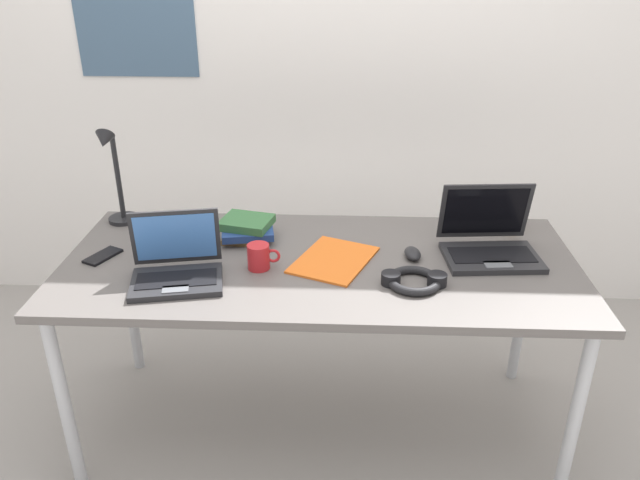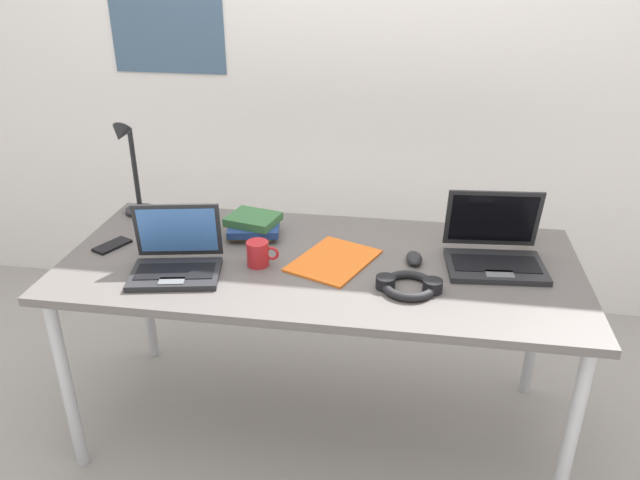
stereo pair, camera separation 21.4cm
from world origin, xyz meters
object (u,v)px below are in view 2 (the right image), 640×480
at_px(computer_mouse, 414,258).
at_px(pill_bottle, 527,228).
at_px(laptop_near_mouse, 176,260).
at_px(book_stack, 253,226).
at_px(desk_lamp, 131,170).
at_px(cell_phone, 112,245).
at_px(coffee_mug, 258,254).
at_px(laptop_back_right, 495,251).
at_px(paper_folder_near_lamp, 334,260).
at_px(headphones, 409,285).

height_order(computer_mouse, pill_bottle, pill_bottle).
xyz_separation_m(laptop_near_mouse, computer_mouse, (0.79, 0.19, -0.03)).
bearing_deg(book_stack, desk_lamp, 167.78).
bearing_deg(cell_phone, book_stack, 45.01).
bearing_deg(coffee_mug, desk_lamp, 150.20).
height_order(desk_lamp, laptop_back_right, desk_lamp).
height_order(laptop_back_right, pill_bottle, laptop_back_right).
xyz_separation_m(computer_mouse, paper_folder_near_lamp, (-0.28, -0.03, -0.01)).
xyz_separation_m(laptop_near_mouse, book_stack, (0.18, 0.32, -0.00)).
relative_size(headphones, book_stack, 0.99).
height_order(cell_phone, book_stack, book_stack).
xyz_separation_m(paper_folder_near_lamp, coffee_mug, (-0.25, -0.07, 0.04)).
height_order(desk_lamp, book_stack, desk_lamp).
height_order(laptop_back_right, book_stack, laptop_back_right).
bearing_deg(cell_phone, laptop_near_mouse, -0.18).
xyz_separation_m(cell_phone, coffee_mug, (0.57, -0.06, 0.04)).
height_order(laptop_near_mouse, book_stack, laptop_near_mouse).
height_order(headphones, book_stack, book_stack).
bearing_deg(book_stack, laptop_back_right, -6.01).
bearing_deg(coffee_mug, laptop_back_right, 9.64).
height_order(headphones, coffee_mug, coffee_mug).
bearing_deg(laptop_near_mouse, desk_lamp, 127.73).
xyz_separation_m(laptop_back_right, coffee_mug, (-0.80, -0.14, -0.00)).
bearing_deg(cell_phone, computer_mouse, 27.90).
height_order(headphones, paper_folder_near_lamp, headphones).
bearing_deg(laptop_back_right, laptop_near_mouse, -167.91).
relative_size(laptop_near_mouse, book_stack, 1.54).
height_order(pill_bottle, book_stack, same).
relative_size(computer_mouse, book_stack, 0.44).
height_order(laptop_back_right, cell_phone, laptop_back_right).
xyz_separation_m(laptop_near_mouse, coffee_mug, (0.26, 0.09, -0.00)).
xyz_separation_m(pill_bottle, book_stack, (-1.02, -0.14, -0.00)).
relative_size(computer_mouse, coffee_mug, 0.85).
bearing_deg(computer_mouse, cell_phone, 175.61).
bearing_deg(book_stack, cell_phone, -160.55).
distance_m(laptop_back_right, cell_phone, 1.37).
relative_size(desk_lamp, paper_folder_near_lamp, 1.29).
distance_m(laptop_back_right, computer_mouse, 0.28).
height_order(desk_lamp, pill_bottle, desk_lamp).
height_order(laptop_back_right, headphones, laptop_back_right).
bearing_deg(laptop_near_mouse, cell_phone, 154.26).
distance_m(pill_bottle, coffee_mug, 1.01).
bearing_deg(paper_folder_near_lamp, laptop_back_right, 6.89).
bearing_deg(desk_lamp, paper_folder_near_lamp, -17.74).
distance_m(desk_lamp, paper_folder_near_lamp, 0.91).
distance_m(computer_mouse, pill_bottle, 0.49).
relative_size(desk_lamp, book_stack, 1.85).
relative_size(desk_lamp, laptop_back_right, 1.15).
bearing_deg(cell_phone, paper_folder_near_lamp, 26.54).
height_order(desk_lamp, headphones, desk_lamp).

